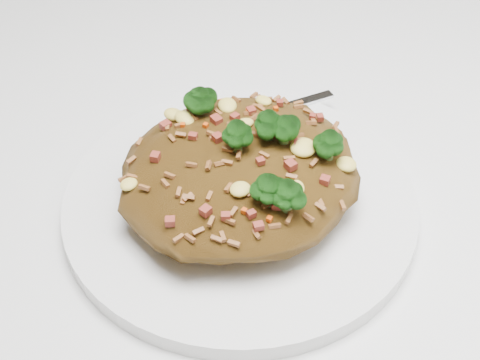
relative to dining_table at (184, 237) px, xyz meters
name	(u,v)px	position (x,y,z in m)	size (l,w,h in m)	color
dining_table	(184,237)	(0.00, 0.00, 0.00)	(1.20, 0.80, 0.75)	white
plate	(240,202)	(0.01, -0.07, 0.10)	(0.25, 0.25, 0.01)	white
fried_rice	(241,164)	(0.01, -0.07, 0.14)	(0.17, 0.15, 0.07)	brown
fork	(253,117)	(0.07, -0.01, 0.11)	(0.16, 0.05, 0.00)	silver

